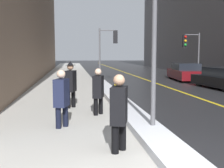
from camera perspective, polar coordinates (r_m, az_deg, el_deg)
sidewalk_slab at (r=19.47m, az=-9.30°, el=0.29°), size 4.00×80.00×0.01m
road_centre_stripe at (r=20.25m, az=7.92°, el=0.53°), size 0.16×80.00×0.00m
snow_bank_curb at (r=11.34m, az=1.26°, el=-3.33°), size 0.78×16.19×0.19m
lamp_post at (r=7.01m, az=8.66°, el=14.92°), size 0.28×0.28×5.10m
traffic_light_near at (r=19.87m, az=-0.53°, el=8.29°), size 1.31×0.33×3.74m
traffic_light_far at (r=21.53m, az=15.56°, el=7.42°), size 1.31×0.32×3.51m
pedestrian_in_glasses at (r=5.55m, az=1.43°, el=-5.20°), size 0.43×0.57×1.56m
pedestrian_with_shoulder_bag at (r=7.51m, az=-10.19°, el=-2.41°), size 0.42×0.74×1.55m
pedestrian_trailing at (r=8.96m, az=-2.82°, el=-1.09°), size 0.41×0.55×1.50m
pedestrian_in_fedora at (r=10.21m, az=-8.41°, el=0.28°), size 0.44×0.59×1.70m
parked_car_maroon at (r=21.64m, az=14.65°, el=2.33°), size 2.17×4.49×1.28m
fire_hydrant at (r=12.21m, az=0.87°, el=-1.46°), size 0.20×0.20×0.70m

